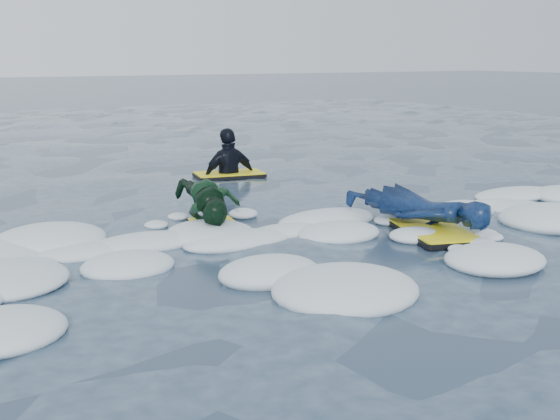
{
  "coord_description": "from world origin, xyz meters",
  "views": [
    {
      "loc": [
        -3.65,
        -5.02,
        1.94
      ],
      "look_at": [
        -0.0,
        1.6,
        0.26
      ],
      "focal_mm": 45.0,
      "sensor_mm": 36.0,
      "label": 1
    }
  ],
  "objects": [
    {
      "name": "ground",
      "position": [
        0.0,
        0.0,
        0.0
      ],
      "size": [
        120.0,
        120.0,
        0.0
      ],
      "primitive_type": "plane",
      "color": "#18253B",
      "rests_on": "ground"
    },
    {
      "name": "foam_band",
      "position": [
        0.0,
        1.03,
        0.0
      ],
      "size": [
        12.0,
        3.1,
        0.3
      ],
      "primitive_type": null,
      "color": "white",
      "rests_on": "ground"
    },
    {
      "name": "prone_woman_unit",
      "position": [
        1.4,
        0.89,
        0.24
      ],
      "size": [
        1.05,
        1.89,
        0.47
      ],
      "rotation": [
        0.0,
        0.0,
        1.28
      ],
      "color": "black",
      "rests_on": "ground"
    },
    {
      "name": "prone_child_unit",
      "position": [
        -0.58,
        2.18,
        0.28
      ],
      "size": [
        1.0,
        1.5,
        0.54
      ],
      "rotation": [
        0.0,
        0.0,
        1.42
      ],
      "color": "black",
      "rests_on": "ground"
    },
    {
      "name": "waiting_rider_unit",
      "position": [
        1.01,
        5.13,
        -0.02
      ],
      "size": [
        1.18,
        0.76,
        1.65
      ],
      "rotation": [
        0.0,
        0.0,
        -0.15
      ],
      "color": "black",
      "rests_on": "ground"
    }
  ]
}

